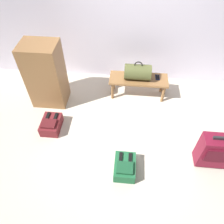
# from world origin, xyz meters

# --- Properties ---
(ground_plane) EXTENTS (6.60, 6.60, 0.00)m
(ground_plane) POSITION_xyz_m (0.00, 0.00, 0.00)
(ground_plane) COLOR beige
(back_wall) EXTENTS (6.00, 0.10, 2.80)m
(back_wall) POSITION_xyz_m (0.00, 1.60, 1.40)
(back_wall) COLOR silver
(back_wall) RESTS_ON ground
(bench) EXTENTS (1.00, 0.36, 0.38)m
(bench) POSITION_xyz_m (0.10, 1.04, 0.32)
(bench) COLOR olive
(bench) RESTS_ON ground
(duffel_bag_olive) EXTENTS (0.44, 0.26, 0.34)m
(duffel_bag_olive) POSITION_xyz_m (0.07, 1.04, 0.51)
(duffel_bag_olive) COLOR #51562D
(duffel_bag_olive) RESTS_ON bench
(cell_phone) EXTENTS (0.07, 0.14, 0.01)m
(cell_phone) POSITION_xyz_m (0.41, 1.10, 0.38)
(cell_phone) COLOR #191E4C
(cell_phone) RESTS_ON bench
(suitcase_upright_burgundy) EXTENTS (0.43, 0.24, 0.60)m
(suitcase_upright_burgundy) POSITION_xyz_m (1.10, -0.27, 0.31)
(suitcase_upright_burgundy) COLOR maroon
(suitcase_upright_burgundy) RESTS_ON ground
(backpack_green) EXTENTS (0.28, 0.38, 0.21)m
(backpack_green) POSITION_xyz_m (-0.05, -0.49, 0.09)
(backpack_green) COLOR #1E6038
(backpack_green) RESTS_ON ground
(backpack_maroon) EXTENTS (0.28, 0.38, 0.21)m
(backpack_maroon) POSITION_xyz_m (-1.24, 0.13, 0.09)
(backpack_maroon) COLOR maroon
(backpack_maroon) RESTS_ON ground
(side_cabinet) EXTENTS (0.56, 0.44, 1.10)m
(side_cabinet) POSITION_xyz_m (-1.41, 0.77, 0.55)
(side_cabinet) COLOR olive
(side_cabinet) RESTS_ON ground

